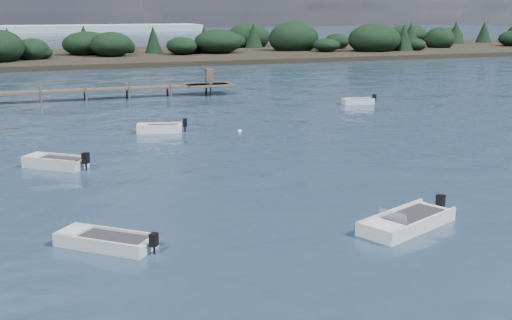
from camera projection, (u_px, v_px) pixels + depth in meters
name	position (u px, v px, depth m)	size (l,w,h in m)	color
ground	(151.00, 83.00, 78.31)	(400.00, 400.00, 0.00)	#182839
tender_far_grey_b	(358.00, 102.00, 61.71)	(3.38, 1.51, 1.14)	silver
tender_far_white	(160.00, 130.00, 47.94)	(3.80, 2.10, 1.27)	silver
tender_far_grey	(56.00, 164.00, 37.48)	(3.78, 3.45, 1.32)	silver
dinghy_mid_grey	(106.00, 243.00, 25.10)	(3.93, 3.67, 1.07)	silver
dinghy_mid_white_a	(407.00, 224.00, 27.29)	(5.17, 3.58, 1.21)	silver
buoy_c	(126.00, 236.00, 26.31)	(0.32, 0.32, 0.32)	silver
buoy_e	(240.00, 131.00, 48.31)	(0.32, 0.32, 0.32)	silver
far_headland	(241.00, 45.00, 122.67)	(190.00, 40.00, 5.80)	black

